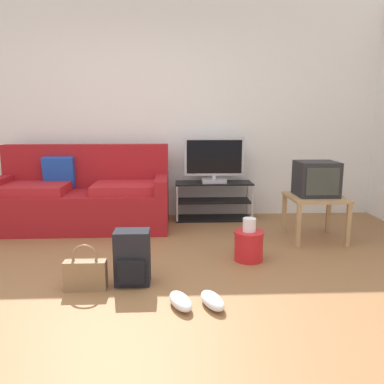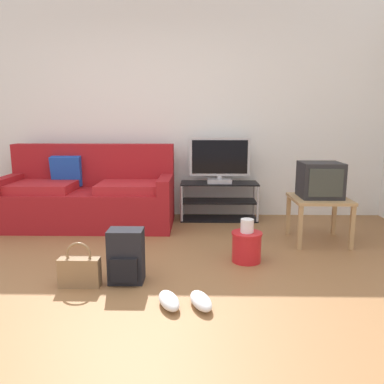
{
  "view_description": "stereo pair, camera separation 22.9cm",
  "coord_description": "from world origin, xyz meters",
  "px_view_note": "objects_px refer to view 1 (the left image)",
  "views": [
    {
      "loc": [
        0.39,
        -2.58,
        1.25
      ],
      "look_at": [
        0.55,
        1.07,
        0.56
      ],
      "focal_mm": 35.85,
      "sensor_mm": 36.0,
      "label": 1
    },
    {
      "loc": [
        0.62,
        -2.58,
        1.25
      ],
      "look_at": [
        0.55,
        1.07,
        0.56
      ],
      "focal_mm": 35.85,
      "sensor_mm": 36.0,
      "label": 2
    }
  ],
  "objects_px": {
    "handbag": "(85,273)",
    "flat_tv": "(214,161)",
    "tv_stand": "(213,201)",
    "backpack": "(132,258)",
    "cleaning_bucket": "(249,243)",
    "side_table": "(315,202)",
    "crt_tv": "(316,179)",
    "couch": "(83,198)",
    "sneakers_pair": "(196,301)"
  },
  "relations": [
    {
      "from": "handbag",
      "to": "flat_tv",
      "type": "bearing_deg",
      "value": 59.83
    },
    {
      "from": "tv_stand",
      "to": "handbag",
      "type": "distance_m",
      "value": 2.33
    },
    {
      "from": "backpack",
      "to": "cleaning_bucket",
      "type": "bearing_deg",
      "value": 49.83
    },
    {
      "from": "side_table",
      "to": "backpack",
      "type": "xyz_separation_m",
      "value": [
        -1.8,
        -1.04,
        -0.19
      ]
    },
    {
      "from": "crt_tv",
      "to": "handbag",
      "type": "xyz_separation_m",
      "value": [
        -2.14,
        -1.15,
        -0.52
      ]
    },
    {
      "from": "couch",
      "to": "tv_stand",
      "type": "distance_m",
      "value": 1.59
    },
    {
      "from": "couch",
      "to": "handbag",
      "type": "relative_size",
      "value": 5.65
    },
    {
      "from": "tv_stand",
      "to": "side_table",
      "type": "bearing_deg",
      "value": -42.09
    },
    {
      "from": "tv_stand",
      "to": "side_table",
      "type": "height_order",
      "value": "tv_stand"
    },
    {
      "from": "couch",
      "to": "backpack",
      "type": "xyz_separation_m",
      "value": [
        0.75,
        -1.65,
        -0.14
      ]
    },
    {
      "from": "flat_tv",
      "to": "backpack",
      "type": "xyz_separation_m",
      "value": [
        -0.82,
        -1.9,
        -0.54
      ]
    },
    {
      "from": "flat_tv",
      "to": "sneakers_pair",
      "type": "distance_m",
      "value": 2.44
    },
    {
      "from": "tv_stand",
      "to": "crt_tv",
      "type": "distance_m",
      "value": 1.37
    },
    {
      "from": "couch",
      "to": "side_table",
      "type": "height_order",
      "value": "couch"
    },
    {
      "from": "tv_stand",
      "to": "crt_tv",
      "type": "height_order",
      "value": "crt_tv"
    },
    {
      "from": "handbag",
      "to": "couch",
      "type": "bearing_deg",
      "value": 103.16
    },
    {
      "from": "side_table",
      "to": "crt_tv",
      "type": "bearing_deg",
      "value": 90.0
    },
    {
      "from": "crt_tv",
      "to": "handbag",
      "type": "relative_size",
      "value": 1.16
    },
    {
      "from": "couch",
      "to": "sneakers_pair",
      "type": "height_order",
      "value": "couch"
    },
    {
      "from": "tv_stand",
      "to": "side_table",
      "type": "distance_m",
      "value": 1.33
    },
    {
      "from": "handbag",
      "to": "sneakers_pair",
      "type": "height_order",
      "value": "handbag"
    },
    {
      "from": "backpack",
      "to": "tv_stand",
      "type": "bearing_deg",
      "value": 92.14
    },
    {
      "from": "couch",
      "to": "cleaning_bucket",
      "type": "relative_size",
      "value": 5.08
    },
    {
      "from": "flat_tv",
      "to": "sneakers_pair",
      "type": "xyz_separation_m",
      "value": [
        -0.35,
        -2.31,
        -0.71
      ]
    },
    {
      "from": "handbag",
      "to": "tv_stand",
      "type": "bearing_deg",
      "value": 60.11
    },
    {
      "from": "sneakers_pair",
      "to": "side_table",
      "type": "bearing_deg",
      "value": 47.47
    },
    {
      "from": "flat_tv",
      "to": "side_table",
      "type": "bearing_deg",
      "value": -41.35
    },
    {
      "from": "flat_tv",
      "to": "cleaning_bucket",
      "type": "height_order",
      "value": "flat_tv"
    },
    {
      "from": "couch",
      "to": "cleaning_bucket",
      "type": "distance_m",
      "value": 2.11
    },
    {
      "from": "flat_tv",
      "to": "backpack",
      "type": "distance_m",
      "value": 2.14
    },
    {
      "from": "tv_stand",
      "to": "flat_tv",
      "type": "distance_m",
      "value": 0.51
    },
    {
      "from": "cleaning_bucket",
      "to": "backpack",
      "type": "bearing_deg",
      "value": -155.36
    },
    {
      "from": "tv_stand",
      "to": "flat_tv",
      "type": "bearing_deg",
      "value": -90.0
    },
    {
      "from": "side_table",
      "to": "cleaning_bucket",
      "type": "relative_size",
      "value": 1.44
    },
    {
      "from": "flat_tv",
      "to": "side_table",
      "type": "relative_size",
      "value": 1.32
    },
    {
      "from": "couch",
      "to": "handbag",
      "type": "height_order",
      "value": "couch"
    },
    {
      "from": "couch",
      "to": "tv_stand",
      "type": "bearing_deg",
      "value": 9.99
    },
    {
      "from": "tv_stand",
      "to": "crt_tv",
      "type": "relative_size",
      "value": 2.37
    },
    {
      "from": "side_table",
      "to": "cleaning_bucket",
      "type": "xyz_separation_m",
      "value": [
        -0.81,
        -0.58,
        -0.24
      ]
    },
    {
      "from": "couch",
      "to": "crt_tv",
      "type": "height_order",
      "value": "couch"
    },
    {
      "from": "flat_tv",
      "to": "tv_stand",
      "type": "bearing_deg",
      "value": 90.0
    },
    {
      "from": "couch",
      "to": "cleaning_bucket",
      "type": "height_order",
      "value": "couch"
    },
    {
      "from": "tv_stand",
      "to": "cleaning_bucket",
      "type": "bearing_deg",
      "value": -83.29
    },
    {
      "from": "backpack",
      "to": "flat_tv",
      "type": "bearing_deg",
      "value": 91.9
    },
    {
      "from": "flat_tv",
      "to": "backpack",
      "type": "relative_size",
      "value": 1.75
    },
    {
      "from": "backpack",
      "to": "handbag",
      "type": "relative_size",
      "value": 1.21
    },
    {
      "from": "tv_stand",
      "to": "backpack",
      "type": "relative_size",
      "value": 2.28
    },
    {
      "from": "crt_tv",
      "to": "handbag",
      "type": "distance_m",
      "value": 2.48
    },
    {
      "from": "sneakers_pair",
      "to": "couch",
      "type": "bearing_deg",
      "value": 120.66
    },
    {
      "from": "cleaning_bucket",
      "to": "crt_tv",
      "type": "bearing_deg",
      "value": 36.57
    }
  ]
}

